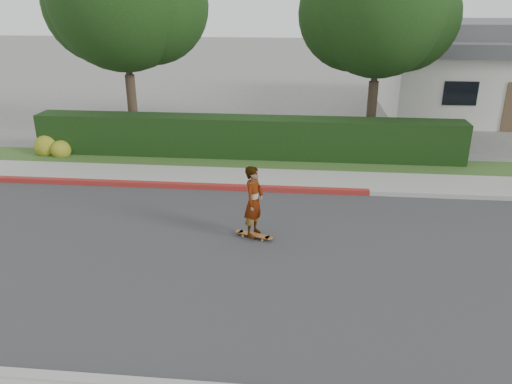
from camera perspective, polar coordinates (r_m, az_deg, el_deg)
ground at (r=11.21m, az=9.99°, el=-7.99°), size 120.00×120.00×0.00m
road at (r=11.21m, az=9.99°, el=-7.97°), size 60.00×8.00×0.01m
curb_far at (r=14.88m, az=9.01°, el=0.09°), size 60.00×0.20×0.15m
curb_red_section at (r=15.38m, az=-9.90°, el=0.78°), size 12.00×0.21×0.15m
sidewalk_far at (r=15.72m, az=8.86°, el=1.24°), size 60.00×1.60×0.12m
planting_strip at (r=17.23m, az=8.62°, el=3.06°), size 60.00×1.60×0.10m
hedge at (r=17.69m, az=-1.13°, el=6.17°), size 15.00×1.00×1.50m
flowering_shrub at (r=19.47m, az=-22.31°, el=4.72°), size 1.40×1.00×0.90m
tree_left at (r=19.54m, az=-14.84°, el=20.40°), size 5.99×5.21×8.00m
tree_center at (r=19.08m, az=13.87°, el=19.38°), size 5.66×4.84×7.44m
house at (r=27.45m, az=25.35°, el=12.61°), size 10.60×8.60×4.30m
skateboard at (r=12.06m, az=-0.24°, el=-4.91°), size 0.99×0.52×0.09m
skateboarder at (r=11.70m, az=-0.24°, el=-1.07°), size 0.60×0.73×1.73m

